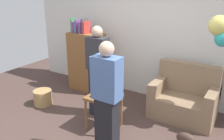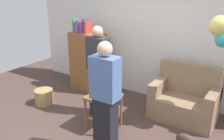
# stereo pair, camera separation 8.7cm
# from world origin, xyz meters

# --- Properties ---
(wall_back) EXTENTS (6.00, 0.10, 2.70)m
(wall_back) POSITION_xyz_m (0.00, 2.05, 1.35)
(wall_back) COLOR silver
(wall_back) RESTS_ON ground_plane
(couch) EXTENTS (1.10, 0.70, 0.96)m
(couch) POSITION_xyz_m (0.88, 1.48, 0.34)
(couch) COLOR #8C7054
(couch) RESTS_ON ground_plane
(bookshelf) EXTENTS (0.80, 0.36, 1.61)m
(bookshelf) POSITION_xyz_m (-1.33, 1.54, 0.68)
(bookshelf) COLOR brown
(bookshelf) RESTS_ON ground_plane
(side_table) EXTENTS (0.48, 0.48, 0.59)m
(side_table) POSITION_xyz_m (-0.12, 0.42, 0.50)
(side_table) COLOR brown
(side_table) RESTS_ON ground_plane
(birthday_cake) EXTENTS (0.32, 0.32, 0.17)m
(birthday_cake) POSITION_xyz_m (-0.12, 0.42, 0.64)
(birthday_cake) COLOR black
(birthday_cake) RESTS_ON side_table
(person_blowing_candles) EXTENTS (0.36, 0.22, 1.63)m
(person_blowing_candles) POSITION_xyz_m (-0.47, 0.76, 0.83)
(person_blowing_candles) COLOR #23232D
(person_blowing_candles) RESTS_ON ground_plane
(person_holding_cake) EXTENTS (0.36, 0.22, 1.63)m
(person_holding_cake) POSITION_xyz_m (0.30, -0.14, 0.83)
(person_holding_cake) COLOR black
(person_holding_cake) RESTS_ON ground_plane
(wicker_basket) EXTENTS (0.36, 0.36, 0.30)m
(wicker_basket) POSITION_xyz_m (-1.63, 0.48, 0.15)
(wicker_basket) COLOR #A88451
(wicker_basket) RESTS_ON ground_plane
(handbag) EXTENTS (0.28, 0.14, 0.20)m
(handbag) POSITION_xyz_m (1.16, 0.68, 0.10)
(handbag) COLOR #473328
(handbag) RESTS_ON ground_plane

